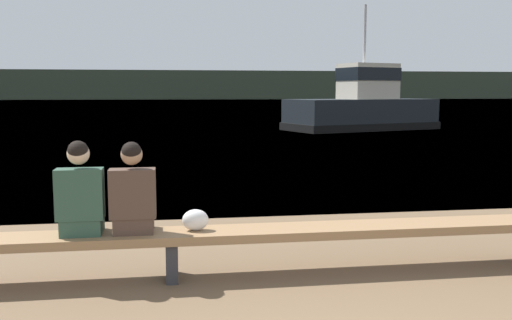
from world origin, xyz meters
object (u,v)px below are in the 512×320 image
Objects in this scene: bench_main at (172,239)px; tugboat_red at (363,109)px; person_left at (80,195)px; person_right at (133,194)px; shopping_bag at (195,220)px.

tugboat_red is (9.51, 21.52, 0.61)m from bench_main.
tugboat_red is at bearing 66.16° from bench_main.
bench_main is 9.11× the size of person_left.
person_left reaches higher than person_right.
bench_main is 1.01m from person_left.
person_right is 3.45× the size of shopping_bag.
bench_main is 0.61m from person_right.
person_right is (-0.37, 0.00, 0.48)m from bench_main.
person_left is 3.51× the size of shopping_bag.
shopping_bag is 23.41m from tugboat_red.
person_left is at bearing -179.93° from person_right.
person_left reaches higher than shopping_bag.
person_left is 0.51m from person_right.
bench_main is 23.53m from tugboat_red.
person_left reaches higher than bench_main.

